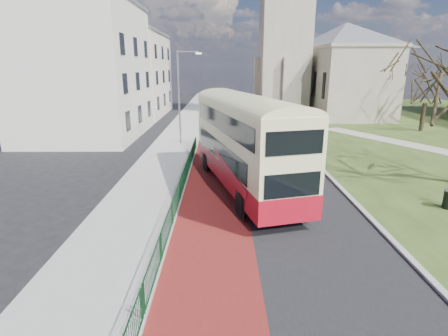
{
  "coord_description": "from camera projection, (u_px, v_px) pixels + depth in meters",
  "views": [
    {
      "loc": [
        -0.77,
        -13.29,
        6.82
      ],
      "look_at": [
        -0.65,
        3.21,
        2.0
      ],
      "focal_mm": 28.0,
      "sensor_mm": 36.0,
      "label": 1
    }
  ],
  "objects": [
    {
      "name": "ground",
      "position": [
        240.0,
        235.0,
        14.67
      ],
      "size": [
        160.0,
        160.0,
        0.0
      ],
      "primitive_type": "plane",
      "color": "black",
      "rests_on": "ground"
    },
    {
      "name": "road_carriageway",
      "position": [
        245.0,
        139.0,
        33.88
      ],
      "size": [
        9.0,
        120.0,
        0.01
      ],
      "primitive_type": "cube",
      "color": "black",
      "rests_on": "ground"
    },
    {
      "name": "bus_lane",
      "position": [
        217.0,
        139.0,
        33.86
      ],
      "size": [
        3.4,
        120.0,
        0.01
      ],
      "primitive_type": "cube",
      "color": "#591414",
      "rests_on": "ground"
    },
    {
      "name": "pavement_west",
      "position": [
        178.0,
        139.0,
        33.82
      ],
      "size": [
        4.0,
        120.0,
        0.12
      ],
      "primitive_type": "cube",
      "color": "gray",
      "rests_on": "ground"
    },
    {
      "name": "kerb_west",
      "position": [
        198.0,
        139.0,
        33.83
      ],
      "size": [
        0.25,
        120.0,
        0.13
      ],
      "primitive_type": "cube",
      "color": "#999993",
      "rests_on": "ground"
    },
    {
      "name": "kerb_east",
      "position": [
        288.0,
        135.0,
        35.82
      ],
      "size": [
        0.25,
        80.0,
        0.13
      ],
      "primitive_type": "cube",
      "color": "#999993",
      "rests_on": "ground"
    },
    {
      "name": "pedestrian_railing",
      "position": [
        180.0,
        190.0,
        18.33
      ],
      "size": [
        0.07,
        24.0,
        1.12
      ],
      "color": "#0E3D1E",
      "rests_on": "ground"
    },
    {
      "name": "gothic_church",
      "position": [
        319.0,
        18.0,
        47.56
      ],
      "size": [
        16.38,
        18.0,
        40.0
      ],
      "color": "gray",
      "rests_on": "ground"
    },
    {
      "name": "street_block_near",
      "position": [
        85.0,
        70.0,
        33.86
      ],
      "size": [
        10.3,
        14.3,
        13.0
      ],
      "color": "beige",
      "rests_on": "ground"
    },
    {
      "name": "street_block_far",
      "position": [
        128.0,
        74.0,
        49.43
      ],
      "size": [
        10.3,
        16.3,
        11.5
      ],
      "color": "beige",
      "rests_on": "ground"
    },
    {
      "name": "streetlamp",
      "position": [
        181.0,
        93.0,
        30.63
      ],
      "size": [
        2.13,
        0.18,
        8.0
      ],
      "color": "gray",
      "rests_on": "pavement_west"
    },
    {
      "name": "bus",
      "position": [
        245.0,
        139.0,
        19.42
      ],
      "size": [
        5.84,
        12.61,
        5.14
      ],
      "rotation": [
        0.0,
        0.0,
        0.25
      ],
      "color": "maroon",
      "rests_on": "ground"
    },
    {
      "name": "winter_tree_far",
      "position": [
        428.0,
        80.0,
        36.66
      ],
      "size": [
        6.39,
        6.39,
        7.75
      ],
      "rotation": [
        0.0,
        0.0,
        -0.24
      ],
      "color": "black",
      "rests_on": "grass_green"
    }
  ]
}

